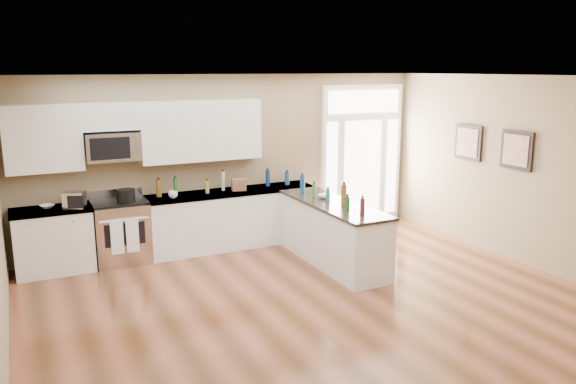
{
  "coord_description": "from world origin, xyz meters",
  "views": [
    {
      "loc": [
        -3.23,
        -4.75,
        2.89
      ],
      "look_at": [
        0.07,
        2.0,
        1.23
      ],
      "focal_mm": 35.0,
      "sensor_mm": 36.0,
      "label": 1
    }
  ],
  "objects_px": {
    "peninsula_cabinet": "(332,235)",
    "stockpot": "(126,195)",
    "kitchen_range": "(121,231)",
    "toaster_oven": "(74,200)"
  },
  "relations": [
    {
      "from": "peninsula_cabinet",
      "to": "stockpot",
      "type": "bearing_deg",
      "value": 154.04
    },
    {
      "from": "peninsula_cabinet",
      "to": "kitchen_range",
      "type": "xyz_separation_m",
      "value": [
        -2.85,
        1.45,
        0.04
      ]
    },
    {
      "from": "kitchen_range",
      "to": "peninsula_cabinet",
      "type": "bearing_deg",
      "value": -26.97
    },
    {
      "from": "peninsula_cabinet",
      "to": "toaster_oven",
      "type": "xyz_separation_m",
      "value": [
        -3.48,
        1.31,
        0.63
      ]
    },
    {
      "from": "peninsula_cabinet",
      "to": "stockpot",
      "type": "height_order",
      "value": "stockpot"
    },
    {
      "from": "kitchen_range",
      "to": "toaster_oven",
      "type": "distance_m",
      "value": 0.87
    },
    {
      "from": "peninsula_cabinet",
      "to": "toaster_oven",
      "type": "relative_size",
      "value": 8.27
    },
    {
      "from": "kitchen_range",
      "to": "toaster_oven",
      "type": "height_order",
      "value": "toaster_oven"
    },
    {
      "from": "toaster_oven",
      "to": "peninsula_cabinet",
      "type": "bearing_deg",
      "value": 2.12
    },
    {
      "from": "peninsula_cabinet",
      "to": "stockpot",
      "type": "distance_m",
      "value": 3.13
    }
  ]
}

